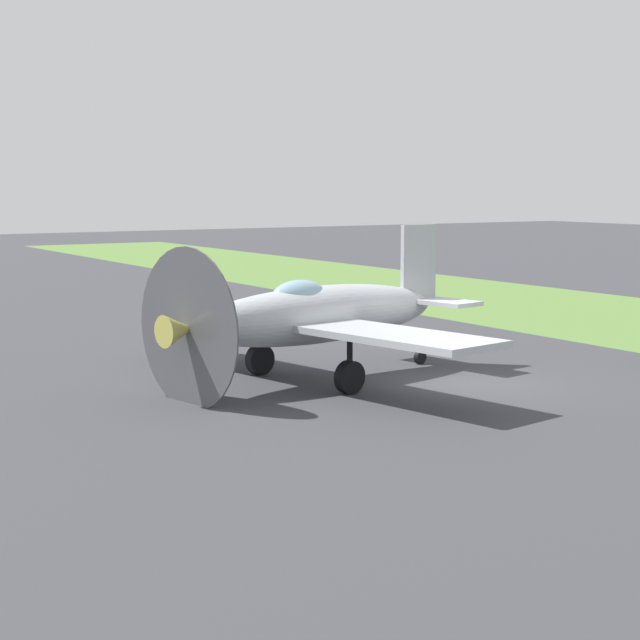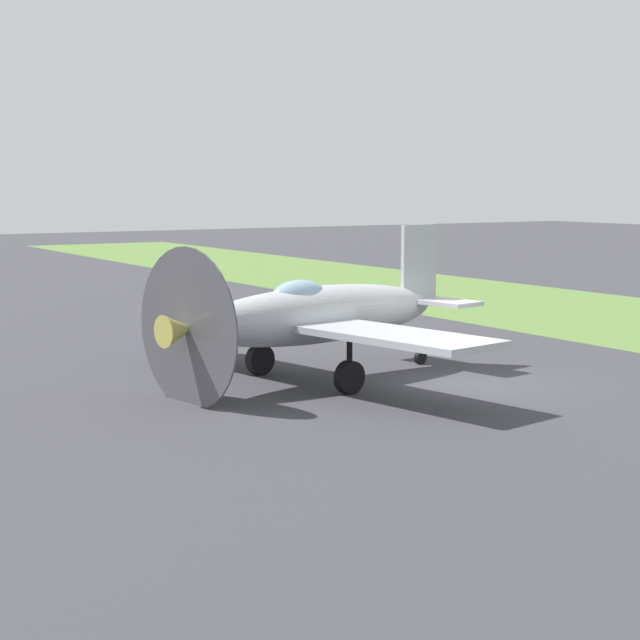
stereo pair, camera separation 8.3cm
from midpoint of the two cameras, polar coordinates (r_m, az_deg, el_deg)
name	(u,v)px [view 1 (the left image)]	position (r m, az deg, el deg)	size (l,w,h in m)	color
ground_plane	(463,383)	(24.55, 7.68, -3.42)	(160.00, 160.00, 0.00)	#38383D
airplane_lead	(315,315)	(24.25, -0.39, 0.26)	(10.57, 8.42, 3.74)	#B2B7BC
supply_crate	(278,309)	(36.00, -2.35, 0.59)	(0.90, 0.90, 0.64)	olive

